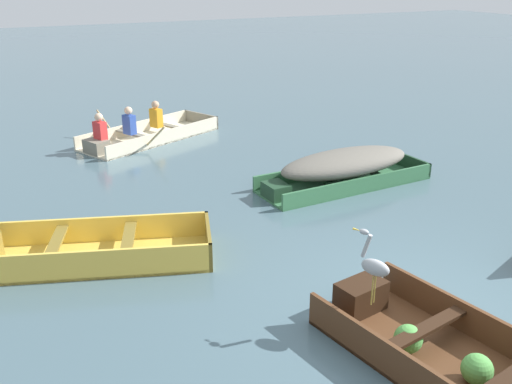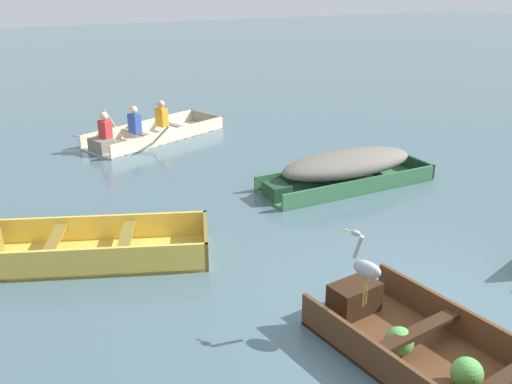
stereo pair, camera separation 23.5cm
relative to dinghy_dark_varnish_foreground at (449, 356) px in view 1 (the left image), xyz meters
name	(u,v)px [view 1 (the left image)]	position (x,y,z in m)	size (l,w,h in m)	color
ground_plane	(433,323)	(0.43, 0.67, -0.14)	(80.00, 80.00, 0.00)	#47606B
dinghy_dark_varnish_foreground	(449,356)	(0.00, 0.00, 0.00)	(1.76, 3.32, 0.40)	#4C2D19
skiff_green_near_moored	(344,166)	(2.07, 4.81, 0.23)	(3.37, 1.18, 0.68)	#387047
skiff_yellow_mid_moored	(82,252)	(-2.85, 3.98, 0.00)	(3.41, 2.11, 0.41)	#E5BC47
rowboat_cream_with_crew	(143,134)	(-0.44, 9.33, 0.05)	(3.59, 2.58, 0.89)	beige
heron_on_dinghy	(374,265)	(-0.36, 0.83, 0.72)	(0.27, 0.44, 0.84)	olive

